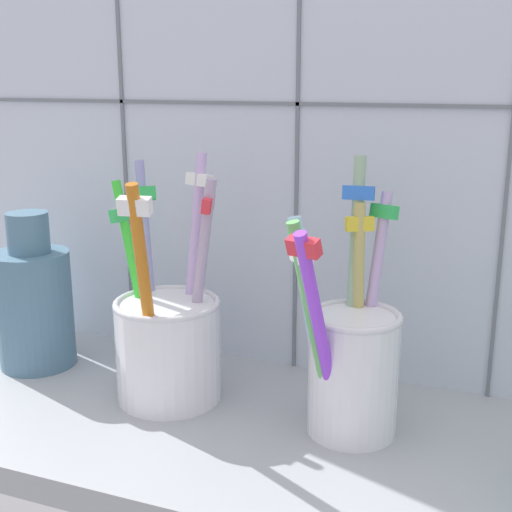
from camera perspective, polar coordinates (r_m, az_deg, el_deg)
counter_slab at (r=51.34cm, az=-0.75°, el=-14.81°), size 64.00×22.00×2.00cm
tile_wall_back at (r=56.07cm, az=3.83°, el=10.81°), size 64.00×2.20×45.00cm
toothbrush_cup_left at (r=53.23cm, az=-7.36°, el=-6.96°), size 9.51×10.86×18.79cm
toothbrush_cup_right at (r=48.17cm, az=7.89°, el=-8.57°), size 8.03×11.19×19.11cm
ceramic_vase at (r=61.45cm, az=-18.05°, el=-3.70°), size 6.42×6.42×13.47cm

